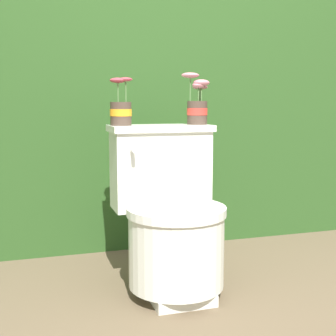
{
  "coord_description": "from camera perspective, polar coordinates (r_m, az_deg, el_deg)",
  "views": [
    {
      "loc": [
        -0.71,
        -1.9,
        0.85
      ],
      "look_at": [
        -0.09,
        0.09,
        0.55
      ],
      "focal_mm": 50.0,
      "sensor_mm": 36.0,
      "label": 1
    }
  ],
  "objects": [
    {
      "name": "toilet",
      "position": [
        2.12,
        0.28,
        -6.09
      ],
      "size": [
        0.48,
        0.57,
        0.74
      ],
      "color": "silver",
      "rests_on": "ground"
    },
    {
      "name": "potted_plant_midleft",
      "position": [
        2.26,
        3.58,
        7.69
      ],
      "size": [
        0.14,
        0.11,
        0.24
      ],
      "color": "#47382D",
      "rests_on": "toilet"
    },
    {
      "name": "ground_plane",
      "position": [
        2.2,
        3.05,
        -14.67
      ],
      "size": [
        12.0,
        12.0,
        0.0
      ],
      "primitive_type": "plane",
      "color": "brown"
    },
    {
      "name": "hedge_backdrop",
      "position": [
        3.09,
        -4.04,
        7.17
      ],
      "size": [
        4.22,
        0.89,
        1.6
      ],
      "color": "#284C1E",
      "rests_on": "ground"
    },
    {
      "name": "potted_plant_left",
      "position": [
        2.17,
        -5.77,
        7.08
      ],
      "size": [
        0.1,
        0.1,
        0.22
      ],
      "color": "#47382D",
      "rests_on": "toilet"
    }
  ]
}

